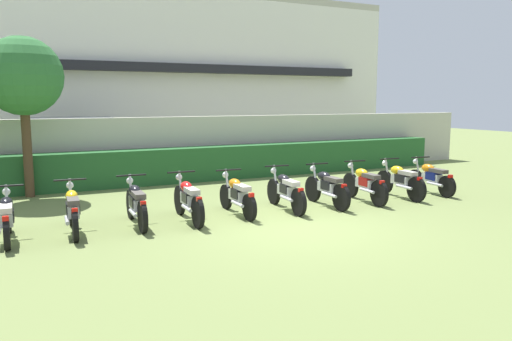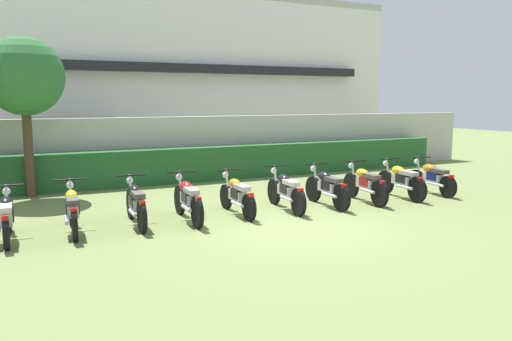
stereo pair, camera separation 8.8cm
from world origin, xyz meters
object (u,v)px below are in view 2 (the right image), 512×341
at_px(parked_car, 77,146).
at_px(motorcycle_in_row_1, 72,209).
at_px(motorcycle_in_row_0, 7,217).
at_px(motorcycle_in_row_3, 188,199).
at_px(tree_far_side, 24,77).
at_px(motorcycle_in_row_8, 401,180).
at_px(motorcycle_in_row_4, 237,195).
at_px(motorcycle_in_row_7, 365,184).
at_px(motorcycle_in_row_6, 327,187).
at_px(motorcycle_in_row_2, 136,203).
at_px(motorcycle_in_row_9, 432,177).
at_px(motorcycle_in_row_5, 286,190).

relative_size(parked_car, motorcycle_in_row_1, 2.42).
height_order(motorcycle_in_row_0, motorcycle_in_row_3, motorcycle_in_row_3).
distance_m(tree_far_side, motorcycle_in_row_8, 9.82).
relative_size(motorcycle_in_row_4, motorcycle_in_row_7, 1.00).
bearing_deg(motorcycle_in_row_6, motorcycle_in_row_0, 91.49).
height_order(motorcycle_in_row_2, motorcycle_in_row_3, motorcycle_in_row_3).
xyz_separation_m(motorcycle_in_row_2, motorcycle_in_row_6, (4.42, -0.16, 0.00)).
distance_m(motorcycle_in_row_4, motorcycle_in_row_9, 5.64).
bearing_deg(motorcycle_in_row_9, motorcycle_in_row_0, 95.24).
xyz_separation_m(motorcycle_in_row_2, motorcycle_in_row_5, (3.37, -0.08, -0.00)).
relative_size(motorcycle_in_row_6, motorcycle_in_row_8, 1.00).
xyz_separation_m(motorcycle_in_row_0, motorcycle_in_row_8, (8.98, -0.05, 0.02)).
xyz_separation_m(motorcycle_in_row_3, motorcycle_in_row_8, (5.64, -0.04, -0.00)).
xyz_separation_m(motorcycle_in_row_1, motorcycle_in_row_4, (3.38, 0.00, -0.01)).
distance_m(motorcycle_in_row_6, motorcycle_in_row_7, 1.11).
distance_m(tree_far_side, motorcycle_in_row_2, 5.22).
bearing_deg(parked_car, motorcycle_in_row_6, -58.61).
xyz_separation_m(tree_far_side, motorcycle_in_row_7, (7.27, -4.35, -2.58)).
distance_m(motorcycle_in_row_2, motorcycle_in_row_4, 2.18).
xyz_separation_m(motorcycle_in_row_4, motorcycle_in_row_8, (4.50, -0.12, 0.02)).
distance_m(parked_car, motorcycle_in_row_2, 8.09).
bearing_deg(motorcycle_in_row_6, motorcycle_in_row_3, 91.06).
bearing_deg(motorcycle_in_row_3, motorcycle_in_row_7, -87.62).
bearing_deg(motorcycle_in_row_9, motorcycle_in_row_3, 95.39).
bearing_deg(motorcycle_in_row_5, motorcycle_in_row_4, 92.75).
height_order(motorcycle_in_row_1, motorcycle_in_row_4, motorcycle_in_row_1).
height_order(motorcycle_in_row_2, motorcycle_in_row_4, motorcycle_in_row_2).
bearing_deg(motorcycle_in_row_5, motorcycle_in_row_1, 94.53).
height_order(tree_far_side, motorcycle_in_row_8, tree_far_side).
height_order(motorcycle_in_row_3, motorcycle_in_row_4, motorcycle_in_row_3).
bearing_deg(motorcycle_in_row_8, motorcycle_in_row_3, 92.54).
relative_size(motorcycle_in_row_1, motorcycle_in_row_2, 1.01).
distance_m(motorcycle_in_row_1, motorcycle_in_row_9, 9.02).
xyz_separation_m(tree_far_side, motorcycle_in_row_6, (6.16, -4.36, -2.58)).
xyz_separation_m(motorcycle_in_row_4, motorcycle_in_row_6, (2.24, -0.13, 0.02)).
relative_size(tree_far_side, motorcycle_in_row_4, 2.18).
height_order(motorcycle_in_row_1, motorcycle_in_row_5, motorcycle_in_row_5).
relative_size(tree_far_side, motorcycle_in_row_8, 2.19).
bearing_deg(parked_car, motorcycle_in_row_3, -79.41).
bearing_deg(motorcycle_in_row_2, motorcycle_in_row_7, -88.59).
xyz_separation_m(motorcycle_in_row_3, motorcycle_in_row_6, (3.38, -0.06, -0.00)).
bearing_deg(tree_far_side, motorcycle_in_row_6, -35.30).
bearing_deg(motorcycle_in_row_4, motorcycle_in_row_9, -88.94).
bearing_deg(motorcycle_in_row_9, motorcycle_in_row_5, 95.21).
bearing_deg(tree_far_side, motorcycle_in_row_1, -82.70).
relative_size(motorcycle_in_row_0, motorcycle_in_row_2, 0.95).
xyz_separation_m(tree_far_side, motorcycle_in_row_4, (3.92, -4.23, -2.59)).
distance_m(motorcycle_in_row_3, motorcycle_in_row_4, 1.14).
height_order(motorcycle_in_row_4, motorcycle_in_row_9, motorcycle_in_row_4).
relative_size(motorcycle_in_row_5, motorcycle_in_row_9, 1.08).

